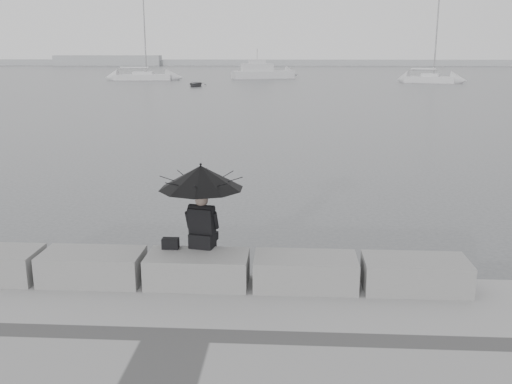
# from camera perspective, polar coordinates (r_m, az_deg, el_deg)

# --- Properties ---
(ground) EXTENTS (360.00, 360.00, 0.00)m
(ground) POSITION_cam_1_polar(r_m,az_deg,el_deg) (9.86, -5.32, -10.80)
(ground) COLOR #47494C
(ground) RESTS_ON ground
(stone_block_left) EXTENTS (1.60, 0.80, 0.50)m
(stone_block_left) POSITION_cam_1_polar(r_m,az_deg,el_deg) (9.57, -16.03, -7.23)
(stone_block_left) COLOR gray
(stone_block_left) RESTS_ON promenade
(stone_block_centre) EXTENTS (1.60, 0.80, 0.50)m
(stone_block_centre) POSITION_cam_1_polar(r_m,az_deg,el_deg) (9.15, -5.85, -7.71)
(stone_block_centre) COLOR gray
(stone_block_centre) RESTS_ON promenade
(stone_block_right) EXTENTS (1.60, 0.80, 0.50)m
(stone_block_right) POSITION_cam_1_polar(r_m,az_deg,el_deg) (9.04, 4.95, -7.96)
(stone_block_right) COLOR gray
(stone_block_right) RESTS_ON promenade
(stone_block_far_right) EXTENTS (1.60, 0.80, 0.50)m
(stone_block_far_right) POSITION_cam_1_polar(r_m,az_deg,el_deg) (9.25, 15.64, -7.94)
(stone_block_far_right) COLOR gray
(stone_block_far_right) RESTS_ON promenade
(seated_person) EXTENTS (1.37, 1.37, 1.39)m
(seated_person) POSITION_cam_1_polar(r_m,az_deg,el_deg) (9.13, -5.52, 0.73)
(seated_person) COLOR black
(seated_person) RESTS_ON stone_block_centre
(bag) EXTENTS (0.27, 0.15, 0.17)m
(bag) POSITION_cam_1_polar(r_m,az_deg,el_deg) (9.36, -8.55, -5.11)
(bag) COLOR black
(bag) RESTS_ON stone_block_centre
(distant_landmass) EXTENTS (180.00, 8.00, 2.80)m
(distant_landmass) POSITION_cam_1_polar(r_m,az_deg,el_deg) (163.66, 0.12, 12.85)
(distant_landmass) COLOR #A4A7AA
(distant_landmass) RESTS_ON ground
(sailboat_left) EXTENTS (8.20, 3.09, 12.90)m
(sailboat_left) POSITION_cam_1_polar(r_m,az_deg,el_deg) (84.71, -11.22, 11.28)
(sailboat_left) COLOR silver
(sailboat_left) RESTS_ON ground
(sailboat_right) EXTENTS (6.81, 4.58, 12.90)m
(sailboat_right) POSITION_cam_1_polar(r_m,az_deg,el_deg) (79.62, 17.02, 10.80)
(sailboat_right) COLOR silver
(sailboat_right) RESTS_ON ground
(motor_cruiser) EXTENTS (9.64, 5.43, 4.50)m
(motor_cruiser) POSITION_cam_1_polar(r_m,az_deg,el_deg) (88.02, 0.71, 11.87)
(motor_cruiser) COLOR silver
(motor_cruiser) RESTS_ON ground
(dinghy) EXTENTS (3.32, 1.68, 0.54)m
(dinghy) POSITION_cam_1_polar(r_m,az_deg,el_deg) (68.93, -6.08, 10.70)
(dinghy) COLOR slate
(dinghy) RESTS_ON ground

